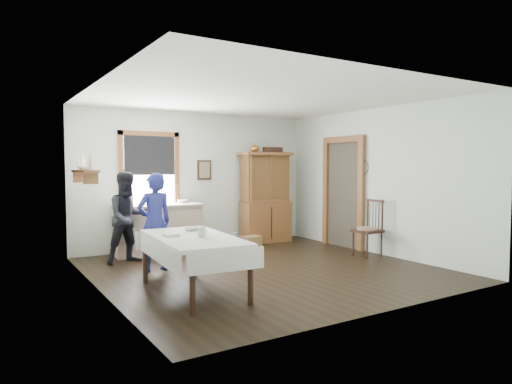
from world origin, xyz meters
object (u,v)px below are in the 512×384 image
at_px(spindle_chair, 367,228).
at_px(figure_dark, 128,221).
at_px(wicker_basket, 251,242).
at_px(woman_blue, 155,226).
at_px(dining_table, 193,265).
at_px(work_counter, 158,229).
at_px(pail, 233,242).
at_px(china_hutch, 265,197).

distance_m(spindle_chair, figure_dark, 4.19).
bearing_deg(wicker_basket, woman_blue, -156.89).
bearing_deg(spindle_chair, dining_table, -174.01).
bearing_deg(woman_blue, work_counter, -116.80).
relative_size(pail, woman_blue, 0.19).
bearing_deg(pail, dining_table, -128.31).
height_order(china_hutch, spindle_chair, china_hutch).
bearing_deg(dining_table, woman_blue, 90.00).
bearing_deg(woman_blue, china_hutch, -159.86).
relative_size(dining_table, pail, 6.72).
height_order(work_counter, figure_dark, figure_dark).
distance_m(spindle_chair, wicker_basket, 2.35).
relative_size(dining_table, wicker_basket, 4.93).
bearing_deg(wicker_basket, spindle_chair, -56.16).
xyz_separation_m(china_hutch, spindle_chair, (0.70, -2.31, -0.44)).
distance_m(pail, woman_blue, 2.22).
relative_size(wicker_basket, woman_blue, 0.26).
bearing_deg(pail, china_hutch, 22.39).
bearing_deg(wicker_basket, pail, -174.33).
xyz_separation_m(dining_table, wicker_basket, (2.35, 2.47, -0.26)).
distance_m(work_counter, dining_table, 2.82).
bearing_deg(woman_blue, dining_table, 84.95).
relative_size(woman_blue, figure_dark, 0.99).
height_order(dining_table, pail, dining_table).
bearing_deg(pail, wicker_basket, 5.67).
relative_size(work_counter, pail, 5.87).
xyz_separation_m(work_counter, figure_dark, (-0.69, -0.49, 0.25)).
relative_size(china_hutch, pail, 7.00).
bearing_deg(wicker_basket, dining_table, -133.65).
relative_size(spindle_chair, figure_dark, 0.72).
relative_size(spindle_chair, wicker_basket, 2.76).
relative_size(spindle_chair, woman_blue, 0.73).
bearing_deg(figure_dark, china_hutch, 4.95).
bearing_deg(figure_dark, spindle_chair, -29.87).
height_order(china_hutch, woman_blue, china_hutch).
relative_size(spindle_chair, pail, 3.76).
relative_size(work_counter, dining_table, 0.87).
xyz_separation_m(china_hutch, woman_blue, (-2.95, -1.39, -0.25)).
height_order(work_counter, pail, work_counter).
height_order(work_counter, wicker_basket, work_counter).
xyz_separation_m(work_counter, china_hutch, (2.42, 0.08, 0.50)).
distance_m(dining_table, woman_blue, 1.50).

